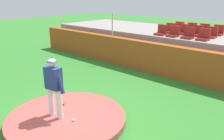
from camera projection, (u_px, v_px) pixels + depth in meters
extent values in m
plane|color=#337E2C|center=(67.00, 121.00, 6.57)|extent=(60.00, 60.00, 0.00)
cylinder|color=#AD4F47|center=(67.00, 118.00, 6.54)|extent=(3.33, 3.33, 0.19)
cylinder|color=white|center=(51.00, 101.00, 6.44)|extent=(0.16, 0.16, 0.83)
cylinder|color=white|center=(59.00, 104.00, 6.25)|extent=(0.16, 0.16, 0.83)
cube|color=navy|center=(53.00, 78.00, 6.13)|extent=(0.50, 0.30, 0.60)
cylinder|color=navy|center=(47.00, 78.00, 6.28)|extent=(0.19, 0.13, 0.68)
cylinder|color=navy|center=(60.00, 81.00, 6.00)|extent=(0.30, 0.14, 0.67)
sphere|color=beige|center=(52.00, 62.00, 6.00)|extent=(0.23, 0.23, 0.23)
cone|color=navy|center=(52.00, 59.00, 5.97)|extent=(0.29, 0.29, 0.13)
sphere|color=white|center=(73.00, 120.00, 6.20)|extent=(0.07, 0.07, 0.07)
ellipsoid|color=brown|center=(62.00, 103.00, 7.16)|extent=(0.36, 0.34, 0.11)
cube|color=#A54A1D|center=(166.00, 61.00, 10.12)|extent=(17.48, 0.40, 1.39)
cylinder|color=silver|center=(112.00, 25.00, 11.79)|extent=(0.06, 0.06, 1.16)
cube|color=gray|center=(194.00, 48.00, 12.09)|extent=(17.17, 4.43, 1.57)
cube|color=maroon|center=(160.00, 34.00, 11.29)|extent=(0.48, 0.44, 0.10)
cube|color=maroon|center=(162.00, 29.00, 11.34)|extent=(0.48, 0.08, 0.40)
cube|color=maroon|center=(173.00, 36.00, 10.84)|extent=(0.48, 0.44, 0.10)
cube|color=maroon|center=(175.00, 30.00, 10.89)|extent=(0.48, 0.08, 0.40)
cube|color=maroon|center=(187.00, 38.00, 10.37)|extent=(0.48, 0.44, 0.10)
cube|color=maroon|center=(190.00, 31.00, 10.41)|extent=(0.48, 0.08, 0.40)
cube|color=maroon|center=(203.00, 39.00, 9.93)|extent=(0.48, 0.44, 0.10)
cube|color=maroon|center=(205.00, 33.00, 9.98)|extent=(0.48, 0.08, 0.40)
cube|color=maroon|center=(169.00, 32.00, 11.90)|extent=(0.48, 0.44, 0.10)
cube|color=maroon|center=(171.00, 27.00, 11.95)|extent=(0.48, 0.08, 0.40)
cube|color=maroon|center=(182.00, 34.00, 11.45)|extent=(0.48, 0.44, 0.10)
cube|color=maroon|center=(185.00, 28.00, 11.50)|extent=(0.48, 0.08, 0.40)
cube|color=maroon|center=(196.00, 35.00, 11.00)|extent=(0.48, 0.44, 0.10)
cube|color=maroon|center=(198.00, 29.00, 11.05)|extent=(0.48, 0.08, 0.40)
cube|color=maroon|center=(210.00, 37.00, 10.54)|extent=(0.48, 0.44, 0.10)
cube|color=maroon|center=(212.00, 31.00, 10.59)|extent=(0.48, 0.08, 0.40)
cube|color=maroon|center=(178.00, 30.00, 12.51)|extent=(0.48, 0.44, 0.10)
cube|color=maroon|center=(180.00, 25.00, 12.56)|extent=(0.48, 0.08, 0.40)
cube|color=maroon|center=(190.00, 32.00, 12.06)|extent=(0.48, 0.44, 0.10)
cube|color=maroon|center=(192.00, 26.00, 12.11)|extent=(0.48, 0.08, 0.40)
cube|color=maroon|center=(203.00, 33.00, 11.63)|extent=(0.48, 0.44, 0.10)
cube|color=maroon|center=(205.00, 28.00, 11.67)|extent=(0.48, 0.08, 0.40)
cube|color=maroon|center=(217.00, 34.00, 11.21)|extent=(0.48, 0.44, 0.10)
cube|color=maroon|center=(219.00, 29.00, 11.26)|extent=(0.48, 0.08, 0.40)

